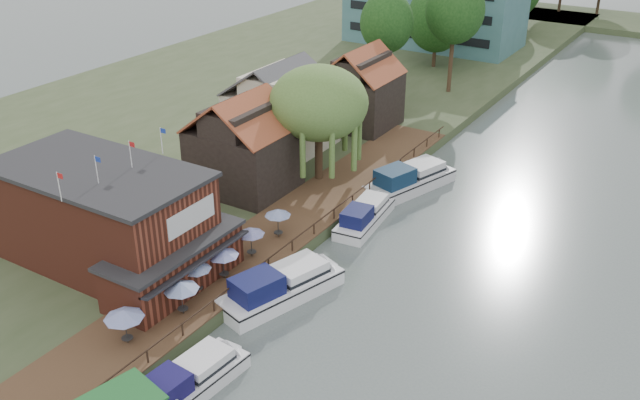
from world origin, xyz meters
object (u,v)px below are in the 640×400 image
Objects in this scene: cottage_a at (243,143)px; umbrella_5 at (278,223)px; willow at (319,124)px; cruiser_3 at (410,176)px; pub at (122,222)px; cruiser_2 at (365,213)px; cruiser_0 at (187,379)px; umbrella_4 at (251,242)px; cottage_b at (281,104)px; umbrella_1 at (182,298)px; cruiser_1 at (281,283)px; hotel_block at (435,2)px; umbrella_0 at (126,327)px; umbrella_3 at (223,263)px; umbrella_2 at (197,277)px; cottage_c at (361,87)px.

umbrella_5 is at bearing -37.30° from cottage_a.
cruiser_3 is (7.07, 4.25, -4.92)m from willow.
pub is 2.25× the size of cruiser_2.
cruiser_3 is at bearing 66.46° from pub.
cruiser_0 is at bearing -92.88° from cruiser_2.
umbrella_4 is at bearing -84.71° from cruiser_3.
cottage_b is at bearing 146.31° from willow.
cruiser_1 is at bearing 60.01° from umbrella_1.
hotel_block is at bearing 129.07° from cruiser_3.
umbrella_0 is at bearing -90.86° from umbrella_5.
cruiser_2 is (3.67, 10.46, -1.23)m from umbrella_4.
cottage_b reaches higher than umbrella_5.
cruiser_3 is (3.79, 21.83, -0.99)m from umbrella_3.
umbrella_2 is at bearing -63.61° from cottage_a.
umbrella_3 reaches higher than cruiser_0.
cruiser_1 is at bearing -72.46° from cruiser_3.
cruiser_2 is (14.28, -8.73, -4.19)m from cottage_b.
hotel_block is 10.39× the size of umbrella_0.
umbrella_1 is (8.16, -17.23, -2.96)m from cottage_a.
cottage_c is at bearing 100.68° from umbrella_2.
cottage_c is 25.82m from umbrella_5.
cottage_a is 15.08m from umbrella_3.
cruiser_1 is (4.22, 3.67, -1.00)m from umbrella_2.
umbrella_0 and umbrella_3 have the same top height.
umbrella_2 reaches higher than cruiser_3.
umbrella_2 is at bearing -99.20° from umbrella_3.
umbrella_0 is (10.36, -31.31, -2.96)m from cottage_b.
willow is 22.87m from umbrella_1.
cottage_b is 0.92× the size of willow.
umbrella_0 is at bearing 178.20° from cruiser_0.
cruiser_1 is at bearing -70.66° from cottage_c.
umbrella_0 is 1.03× the size of umbrella_1.
hotel_block is 50.64m from cruiser_3.
cruiser_1 is (4.01, -2.04, -1.00)m from umbrella_4.
willow reaches higher than cottage_c.
cottage_b is at bearing 106.70° from cottage_a.
umbrella_5 is 0.22× the size of cruiser_3.
umbrella_3 is at bearing -64.49° from cottage_b.
cruiser_3 is (-0.05, 20.49, 0.01)m from cruiser_1.
cottage_c is 0.81× the size of cruiser_1.
umbrella_5 is at bearing 89.14° from umbrella_0.
umbrella_2 reaches higher than cruiser_0.
cruiser_0 is (8.06, -26.87, -5.11)m from willow.
cottage_c is (4.00, 9.00, 0.00)m from cottage_b.
cruiser_0 is at bearing -75.90° from hotel_block.
umbrella_5 is at bearing -76.71° from hotel_block.
umbrella_3 and umbrella_4 have the same top height.
umbrella_1 is 0.22× the size of cruiser_3.
cottage_a is at bearing 129.60° from umbrella_4.
umbrella_2 reaches higher than cruiser_2.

